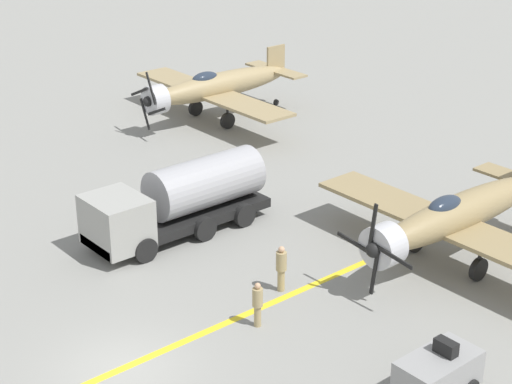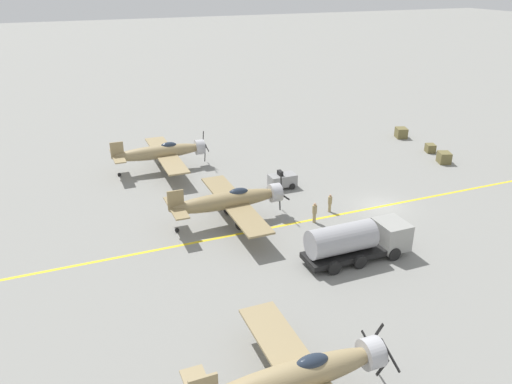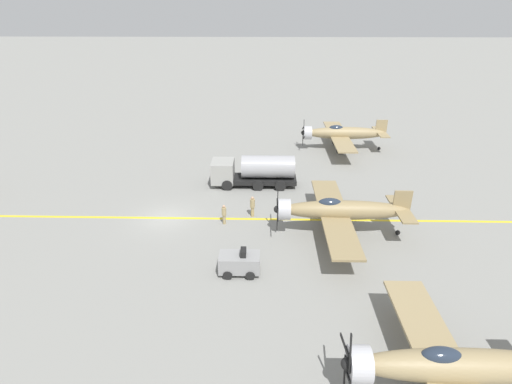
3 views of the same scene
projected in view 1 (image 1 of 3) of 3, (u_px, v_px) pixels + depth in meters
ground_plane at (122, 369)px, 26.64m from camera, size 400.00×400.00×0.00m
taxiway_stripe at (122, 369)px, 26.63m from camera, size 0.30×160.00×0.01m
airplane_near_center at (456, 215)px, 32.29m from camera, size 12.00×9.98×3.80m
airplane_near_right at (216, 87)px, 48.09m from camera, size 12.00×9.98×3.68m
fuel_tanker at (178, 200)px, 34.85m from camera, size 2.68×8.00×2.98m
tow_tractor at (438, 373)px, 25.10m from camera, size 1.57×2.60×1.79m
ground_crew_walking at (281, 267)px, 30.73m from camera, size 0.39×0.39×1.79m
ground_crew_inspecting at (258, 303)px, 28.57m from camera, size 0.36×0.36×1.65m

